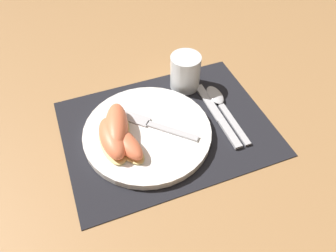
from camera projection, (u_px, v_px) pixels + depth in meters
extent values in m
plane|color=#A37547|center=(167.00, 128.00, 0.73)|extent=(3.00, 3.00, 0.00)
cube|color=black|center=(167.00, 128.00, 0.73)|extent=(0.45, 0.34, 0.00)
cylinder|color=white|center=(147.00, 133.00, 0.70)|extent=(0.27, 0.27, 0.02)
cylinder|color=silver|center=(185.00, 72.00, 0.78)|extent=(0.07, 0.07, 0.09)
cylinder|color=#F9AD19|center=(185.00, 81.00, 0.81)|extent=(0.06, 0.06, 0.03)
cube|color=#BCBCC1|center=(230.00, 133.00, 0.71)|extent=(0.02, 0.08, 0.01)
cube|color=#BCBCC1|center=(209.00, 102.00, 0.77)|extent=(0.02, 0.13, 0.01)
cube|color=#BCBCC1|center=(234.00, 124.00, 0.73)|extent=(0.01, 0.13, 0.01)
ellipsoid|color=#BCBCC1|center=(215.00, 95.00, 0.79)|extent=(0.03, 0.07, 0.01)
cube|color=#BCBCC1|center=(173.00, 131.00, 0.69)|extent=(0.09, 0.09, 0.00)
cube|color=#BCBCC1|center=(134.00, 118.00, 0.72)|extent=(0.07, 0.07, 0.00)
ellipsoid|color=#F4DB84|center=(118.00, 132.00, 0.69)|extent=(0.08, 0.14, 0.01)
ellipsoid|color=#F2754C|center=(117.00, 126.00, 0.67)|extent=(0.08, 0.13, 0.05)
ellipsoid|color=#F4DB84|center=(114.00, 143.00, 0.67)|extent=(0.05, 0.12, 0.01)
ellipsoid|color=#F2754C|center=(112.00, 138.00, 0.66)|extent=(0.05, 0.11, 0.04)
ellipsoid|color=#F4DB84|center=(125.00, 146.00, 0.66)|extent=(0.08, 0.12, 0.01)
ellipsoid|color=#F2754C|center=(125.00, 142.00, 0.65)|extent=(0.08, 0.12, 0.03)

